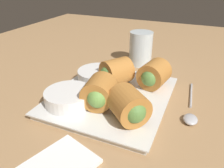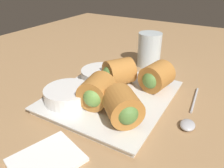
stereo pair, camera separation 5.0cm
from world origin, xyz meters
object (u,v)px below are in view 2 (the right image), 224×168
at_px(dipping_bowl_near, 101,74).
at_px(spoon, 189,120).
at_px(napkin, 46,160).
at_px(serving_plate, 112,97).
at_px(dipping_bowl_far, 68,94).
at_px(drinking_glass, 150,50).

distance_m(dipping_bowl_near, spoon, 0.24).
bearing_deg(napkin, serving_plate, 1.25).
height_order(dipping_bowl_far, drinking_glass, drinking_glass).
xyz_separation_m(napkin, drinking_glass, (0.44, 0.01, 0.05)).
distance_m(serving_plate, dipping_bowl_near, 0.08).
relative_size(dipping_bowl_near, spoon, 0.55).
bearing_deg(serving_plate, dipping_bowl_far, 136.21).
bearing_deg(napkin, drinking_glass, 0.97).
distance_m(dipping_bowl_far, drinking_glass, 0.31).
distance_m(serving_plate, spoon, 0.17).
height_order(spoon, drinking_glass, drinking_glass).
distance_m(dipping_bowl_far, spoon, 0.25).
height_order(serving_plate, napkin, serving_plate).
bearing_deg(dipping_bowl_near, napkin, -165.95).
height_order(spoon, napkin, spoon).
bearing_deg(dipping_bowl_near, drinking_glass, -17.15).
xyz_separation_m(dipping_bowl_far, spoon, (0.08, -0.24, -0.02)).
height_order(dipping_bowl_near, drinking_glass, drinking_glass).
bearing_deg(dipping_bowl_near, spoon, -100.37).
height_order(serving_plate, dipping_bowl_far, dipping_bowl_far).
xyz_separation_m(dipping_bowl_near, dipping_bowl_far, (-0.12, 0.01, 0.00)).
distance_m(dipping_bowl_far, napkin, 0.16).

